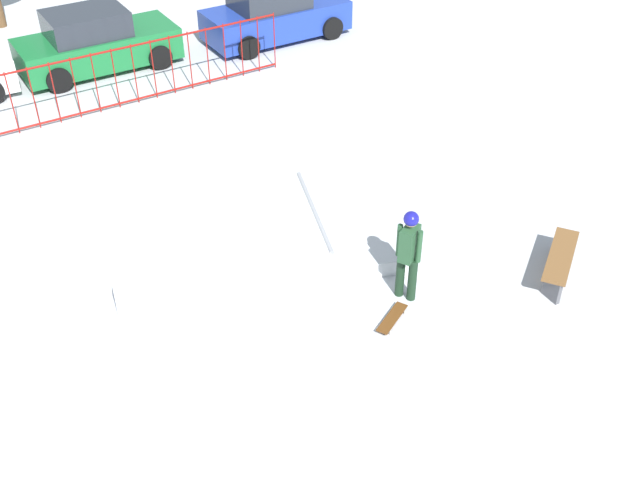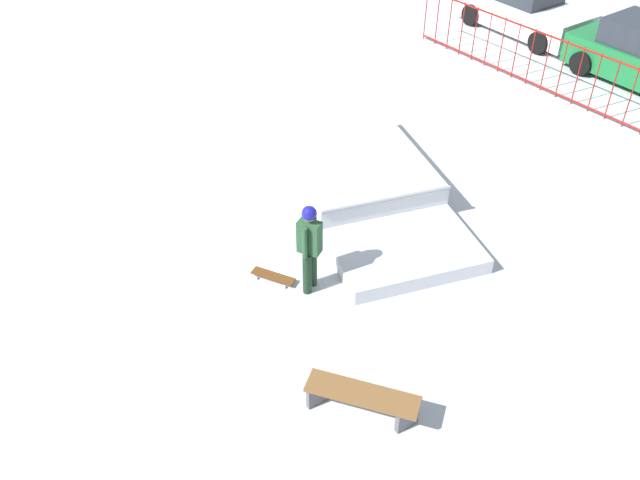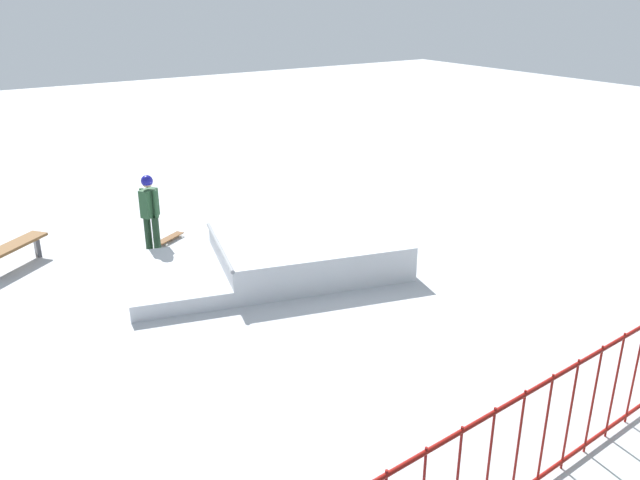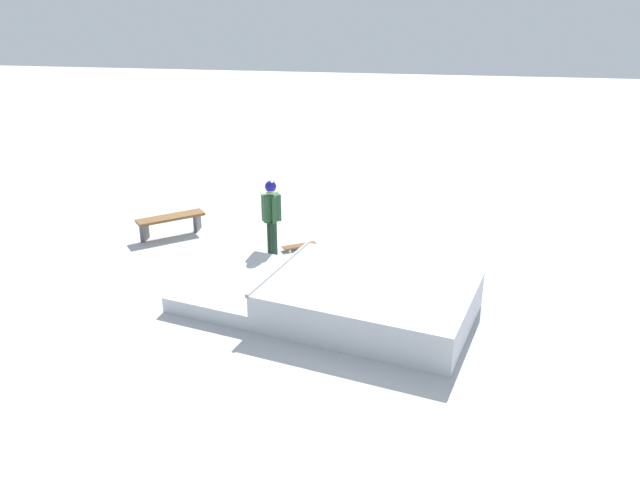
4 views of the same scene
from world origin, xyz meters
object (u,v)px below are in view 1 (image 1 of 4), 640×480
object	(u,v)px
skateboard	(392,318)
parked_car_green	(96,43)
skater	(409,249)
park_bench	(560,260)
parked_car_blue	(274,14)
skate_ramp	(243,238)

from	to	relation	value
skateboard	parked_car_green	xyz separation A→B (m)	(-1.44, 12.12, 0.65)
skater	park_bench	size ratio (longest dim) A/B	1.15
parked_car_blue	park_bench	bearing A→B (deg)	-95.12
parked_car_blue	skate_ramp	bearing A→B (deg)	-122.25
skateboard	parked_car_blue	distance (m)	12.32
skateboard	parked_car_green	size ratio (longest dim) A/B	0.19
skate_ramp	park_bench	world-z (taller)	skate_ramp
skate_ramp	parked_car_green	bearing A→B (deg)	105.36
park_bench	parked_car_blue	distance (m)	12.16
skate_ramp	skateboard	distance (m)	3.18
skate_ramp	parked_car_blue	xyz separation A→B (m)	(4.95, 8.89, 0.41)
skateboard	skate_ramp	bearing A→B (deg)	-96.45
skater	parked_car_green	distance (m)	11.87
parked_car_green	skater	bearing A→B (deg)	-83.64
skater	park_bench	xyz separation A→B (m)	(2.64, -0.82, -0.65)
skater	parked_car_blue	xyz separation A→B (m)	(3.06, 11.33, -0.28)
skate_ramp	parked_car_blue	size ratio (longest dim) A/B	1.41
skate_ramp	parked_car_green	world-z (taller)	parked_car_green
skate_ramp	skater	size ratio (longest dim) A/B	3.41
skate_ramp	skater	xyz separation A→B (m)	(1.89, -2.44, 0.69)
skateboard	parked_car_green	world-z (taller)	parked_car_green
park_bench	parked_car_blue	size ratio (longest dim) A/B	0.36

